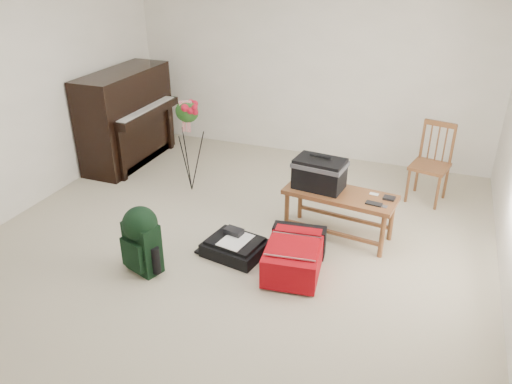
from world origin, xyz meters
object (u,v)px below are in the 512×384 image
at_px(bench, 325,181).
at_px(red_suitcase, 296,253).
at_px(dining_chair, 430,164).
at_px(green_backpack, 141,237).
at_px(flower_stand, 189,147).
at_px(black_duffel, 235,246).
at_px(piano, 127,119).

height_order(bench, red_suitcase, bench).
height_order(dining_chair, green_backpack, dining_chair).
xyz_separation_m(dining_chair, red_suitcase, (-1.03, -1.91, -0.29)).
relative_size(dining_chair, flower_stand, 0.80).
height_order(green_backpack, flower_stand, flower_stand).
bearing_deg(black_duffel, flower_stand, 143.46).
bearing_deg(bench, black_duffel, -127.92).
bearing_deg(red_suitcase, dining_chair, 54.56).
xyz_separation_m(black_duffel, green_backpack, (-0.68, -0.54, 0.27)).
bearing_deg(black_duffel, green_backpack, -131.43).
relative_size(piano, flower_stand, 1.30).
relative_size(dining_chair, green_backpack, 1.42).
relative_size(black_duffel, green_backpack, 0.96).
height_order(red_suitcase, flower_stand, flower_stand).
height_order(red_suitcase, green_backpack, green_backpack).
bearing_deg(black_duffel, piano, 154.08).
relative_size(red_suitcase, green_backpack, 1.20).
xyz_separation_m(piano, dining_chair, (3.93, 0.25, -0.15)).
bearing_deg(piano, green_backpack, -54.03).
bearing_deg(flower_stand, piano, 135.14).
relative_size(piano, bench, 1.30).
bearing_deg(dining_chair, black_duffel, -118.03).
relative_size(piano, dining_chair, 1.62).
bearing_deg(piano, black_duffel, -35.95).
xyz_separation_m(black_duffel, flower_stand, (-1.06, 1.12, 0.48)).
xyz_separation_m(dining_chair, flower_stand, (-2.71, -0.78, 0.11)).
relative_size(dining_chair, black_duffel, 1.48).
distance_m(piano, red_suitcase, 3.37).
distance_m(piano, flower_stand, 1.32).
height_order(red_suitcase, black_duffel, red_suitcase).
distance_m(red_suitcase, flower_stand, 2.07).
xyz_separation_m(piano, bench, (2.97, -0.95, 0.00)).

